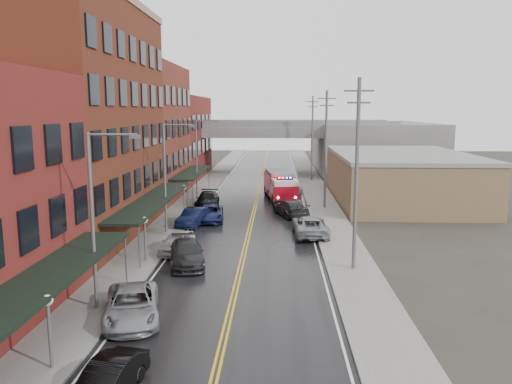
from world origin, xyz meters
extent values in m
cube|color=black|center=(0.00, 30.00, 0.01)|extent=(11.00, 160.00, 0.02)
cube|color=slate|center=(-7.30, 30.00, 0.07)|extent=(3.00, 160.00, 0.15)
cube|color=slate|center=(7.30, 30.00, 0.07)|extent=(3.00, 160.00, 0.15)
cube|color=gray|center=(-5.65, 30.00, 0.07)|extent=(0.30, 160.00, 0.15)
cube|color=gray|center=(5.65, 30.00, 0.07)|extent=(0.30, 160.00, 0.15)
cube|color=#5B2618|center=(-13.30, 23.00, 9.00)|extent=(9.00, 20.00, 18.00)
cube|color=maroon|center=(-13.30, 40.50, 7.50)|extent=(9.00, 15.00, 15.00)
cube|color=maroon|center=(-13.30, 58.00, 6.00)|extent=(9.00, 20.00, 12.00)
cube|color=brown|center=(16.00, 40.00, 2.50)|extent=(14.00, 22.00, 5.00)
cube|color=slate|center=(18.00, 70.00, 4.00)|extent=(18.00, 30.00, 8.00)
cube|color=black|center=(-7.50, 4.00, 3.00)|extent=(2.60, 16.00, 0.18)
cylinder|color=slate|center=(-6.35, 11.60, 1.50)|extent=(0.10, 0.10, 3.00)
cube|color=black|center=(-7.50, 23.00, 3.00)|extent=(2.60, 18.00, 0.18)
cylinder|color=slate|center=(-6.35, 14.40, 1.50)|extent=(0.10, 0.10, 3.00)
cylinder|color=slate|center=(-6.35, 31.60, 1.50)|extent=(0.10, 0.10, 3.00)
cube|color=black|center=(-7.50, 40.50, 3.00)|extent=(2.60, 13.00, 0.18)
cylinder|color=slate|center=(-6.35, 34.40, 1.50)|extent=(0.10, 0.10, 3.00)
cylinder|color=slate|center=(-6.35, 46.60, 1.50)|extent=(0.10, 0.10, 3.00)
cylinder|color=#59595B|center=(-6.40, 2.00, 1.40)|extent=(0.14, 0.14, 2.80)
sphere|color=silver|center=(-6.40, 2.00, 2.90)|extent=(0.44, 0.44, 0.44)
cylinder|color=#59595B|center=(-6.40, 16.00, 1.40)|extent=(0.14, 0.14, 2.80)
sphere|color=silver|center=(-6.40, 16.00, 2.90)|extent=(0.44, 0.44, 0.44)
cylinder|color=#59595B|center=(-6.40, 30.00, 1.40)|extent=(0.14, 0.14, 2.80)
sphere|color=silver|center=(-6.40, 30.00, 2.90)|extent=(0.44, 0.44, 0.44)
cylinder|color=#59595B|center=(-6.80, 8.00, 4.50)|extent=(0.18, 0.18, 9.00)
cylinder|color=#59595B|center=(-5.60, 8.00, 8.90)|extent=(2.40, 0.12, 0.12)
cube|color=#59595B|center=(-4.50, 8.00, 8.80)|extent=(0.50, 0.22, 0.18)
cylinder|color=#59595B|center=(-6.80, 24.00, 4.50)|extent=(0.18, 0.18, 9.00)
cylinder|color=#59595B|center=(-5.60, 24.00, 8.90)|extent=(2.40, 0.12, 0.12)
cube|color=#59595B|center=(-4.50, 24.00, 8.80)|extent=(0.50, 0.22, 0.18)
cylinder|color=#59595B|center=(-6.80, 40.00, 4.50)|extent=(0.18, 0.18, 9.00)
cylinder|color=#59595B|center=(-5.60, 40.00, 8.90)|extent=(2.40, 0.12, 0.12)
cube|color=#59595B|center=(-4.50, 40.00, 8.80)|extent=(0.50, 0.22, 0.18)
cylinder|color=#59595B|center=(7.20, 15.00, 6.00)|extent=(0.24, 0.24, 12.00)
cube|color=#59595B|center=(7.20, 15.00, 11.20)|extent=(1.80, 0.12, 0.12)
cube|color=#59595B|center=(7.20, 15.00, 10.50)|extent=(1.40, 0.12, 0.12)
cylinder|color=#59595B|center=(7.20, 35.00, 6.00)|extent=(0.24, 0.24, 12.00)
cube|color=#59595B|center=(7.20, 35.00, 11.20)|extent=(1.80, 0.12, 0.12)
cube|color=#59595B|center=(7.20, 35.00, 10.50)|extent=(1.40, 0.12, 0.12)
cylinder|color=#59595B|center=(7.20, 55.00, 6.00)|extent=(0.24, 0.24, 12.00)
cube|color=#59595B|center=(7.20, 55.00, 11.20)|extent=(1.80, 0.12, 0.12)
cube|color=#59595B|center=(7.20, 55.00, 10.50)|extent=(1.40, 0.12, 0.12)
cube|color=slate|center=(0.00, 62.00, 6.75)|extent=(40.00, 10.00, 1.50)
cube|color=slate|center=(-11.00, 62.00, 3.00)|extent=(1.60, 8.00, 6.00)
cube|color=slate|center=(11.00, 62.00, 3.00)|extent=(1.60, 8.00, 6.00)
cube|color=#B9081A|center=(2.49, 41.26, 1.68)|extent=(3.57, 6.30, 2.28)
cube|color=#B9081A|center=(3.13, 37.08, 1.36)|extent=(3.10, 3.19, 1.63)
cube|color=silver|center=(3.13, 37.08, 2.44)|extent=(2.93, 2.96, 0.54)
cube|color=black|center=(3.09, 37.29, 1.68)|extent=(2.96, 2.12, 0.87)
cube|color=slate|center=(2.49, 41.26, 2.98)|extent=(3.24, 5.83, 0.33)
cube|color=black|center=(3.13, 37.08, 2.80)|extent=(1.76, 0.56, 0.15)
sphere|color=#FF0C0C|center=(2.54, 36.99, 2.88)|extent=(0.22, 0.22, 0.22)
sphere|color=#1933FF|center=(3.72, 37.16, 2.88)|extent=(0.22, 0.22, 0.22)
cylinder|color=black|center=(1.96, 36.79, 0.54)|extent=(1.13, 0.54, 1.08)
cylinder|color=black|center=(4.32, 37.15, 0.54)|extent=(1.13, 0.54, 1.08)
cylinder|color=black|center=(1.40, 40.54, 0.54)|extent=(1.13, 0.54, 1.08)
cylinder|color=black|center=(3.76, 40.90, 0.54)|extent=(1.13, 0.54, 1.08)
cylinder|color=black|center=(0.99, 43.22, 0.54)|extent=(1.13, 0.54, 1.08)
cylinder|color=black|center=(3.35, 43.58, 0.54)|extent=(1.13, 0.54, 1.08)
imported|color=black|center=(-3.60, 0.30, 0.66)|extent=(2.13, 4.21, 1.32)
imported|color=gray|center=(-4.65, 6.89, 0.76)|extent=(3.76, 5.89, 1.51)
imported|color=black|center=(-3.60, 15.70, 0.78)|extent=(3.31, 5.71, 1.56)
imported|color=silver|center=(-4.78, 18.52, 0.75)|extent=(2.21, 4.57, 1.50)
imported|color=black|center=(-5.00, 26.83, 0.77)|extent=(2.66, 4.92, 1.54)
imported|color=#111841|center=(-3.82, 28.80, 0.72)|extent=(2.88, 5.36, 1.43)
imported|color=black|center=(-5.00, 35.44, 0.78)|extent=(2.29, 5.44, 1.57)
imported|color=gray|center=(5.00, 23.80, 0.80)|extent=(2.86, 5.87, 1.61)
imported|color=#242426|center=(3.60, 31.38, 0.78)|extent=(3.80, 5.77, 1.55)
imported|color=silver|center=(4.20, 42.44, 0.67)|extent=(2.65, 4.22, 1.34)
imported|color=black|center=(3.60, 47.80, 0.82)|extent=(2.60, 5.23, 1.65)
camera|label=1|loc=(2.33, -15.70, 10.06)|focal=35.00mm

